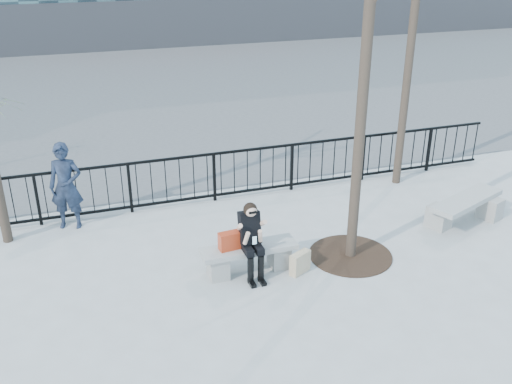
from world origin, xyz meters
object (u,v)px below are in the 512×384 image
object	(u,v)px
bench_main	(249,256)
seated_woman	(252,241)
bench_second	(466,208)
standing_man	(66,186)

from	to	relation	value
bench_main	seated_woman	bearing A→B (deg)	-90.00
bench_second	seated_woman	xyz separation A→B (m)	(-4.67, -0.50, 0.33)
seated_woman	standing_man	size ratio (longest dim) A/B	0.77
bench_main	seated_woman	world-z (taller)	seated_woman
standing_man	bench_second	bearing A→B (deg)	-2.43
bench_second	standing_man	world-z (taller)	standing_man
standing_man	seated_woman	bearing A→B (deg)	-30.36
bench_second	standing_man	size ratio (longest dim) A/B	1.05
bench_second	seated_woman	bearing A→B (deg)	164.51
bench_second	bench_main	bearing A→B (deg)	162.56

